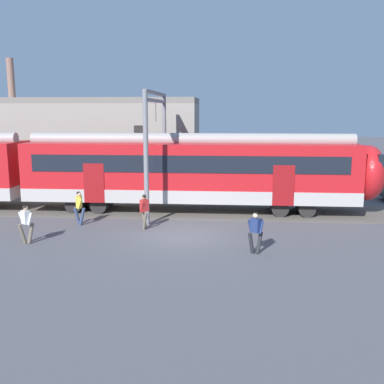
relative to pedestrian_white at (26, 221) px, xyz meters
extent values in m
plane|color=#515156|center=(6.36, 1.53, -0.96)|extent=(160.00, 160.00, 0.00)
cube|color=#605951|center=(-4.67, 6.78, -0.96)|extent=(80.00, 4.40, 0.01)
cube|color=#B7B2AD|center=(6.33, 6.78, 0.09)|extent=(18.00, 3.06, 0.70)
cube|color=red|center=(6.33, 6.78, 1.64)|extent=(18.00, 3.00, 2.40)
cube|color=black|center=(6.33, 5.26, 1.84)|extent=(16.56, 0.03, 0.90)
cube|color=maroon|center=(11.28, 5.26, 0.79)|extent=(1.10, 0.04, 2.10)
cube|color=maroon|center=(1.38, 5.26, 0.79)|extent=(1.10, 0.04, 2.10)
cylinder|color=#9C9793|center=(6.33, 6.78, 3.02)|extent=(17.64, 0.70, 0.70)
cube|color=black|center=(3.63, 6.78, 3.57)|extent=(0.70, 0.12, 0.40)
cylinder|color=black|center=(12.61, 6.78, -0.51)|extent=(0.90, 2.40, 0.90)
cylinder|color=black|center=(11.21, 6.78, -0.51)|extent=(0.90, 2.40, 0.90)
cylinder|color=black|center=(1.45, 6.78, -0.51)|extent=(0.90, 2.40, 0.90)
cylinder|color=black|center=(0.05, 6.78, -0.51)|extent=(0.90, 2.40, 0.90)
ellipsoid|color=red|center=(15.88, 6.78, 1.29)|extent=(1.80, 2.85, 2.95)
cube|color=black|center=(16.23, 6.78, 1.89)|extent=(0.40, 2.40, 1.00)
cylinder|color=#6B6051|center=(0.16, 0.05, -0.53)|extent=(0.34, 0.37, 0.87)
cylinder|color=#6B6051|center=(-0.16, -0.06, -0.53)|extent=(0.34, 0.37, 0.87)
cube|color=silver|center=(0.00, 0.00, 0.18)|extent=(0.43, 0.41, 0.56)
cylinder|color=silver|center=(-0.22, 0.07, 0.13)|extent=(0.22, 0.25, 0.52)
cylinder|color=silver|center=(0.22, -0.07, 0.13)|extent=(0.22, 0.25, 0.52)
sphere|color=beige|center=(0.01, 0.01, 0.57)|extent=(0.22, 0.22, 0.22)
sphere|color=black|center=(0.00, 0.00, 0.60)|extent=(0.20, 0.20, 0.20)
cylinder|color=navy|center=(1.35, 3.20, -0.53)|extent=(0.37, 0.19, 0.87)
cylinder|color=navy|center=(1.05, 3.34, -0.53)|extent=(0.37, 0.19, 0.87)
cube|color=gold|center=(1.20, 3.27, 0.18)|extent=(0.28, 0.39, 0.56)
cylinder|color=gold|center=(1.09, 3.48, 0.13)|extent=(0.26, 0.12, 0.52)
cylinder|color=gold|center=(1.31, 3.06, 0.13)|extent=(0.26, 0.12, 0.52)
sphere|color=beige|center=(1.22, 3.28, 0.57)|extent=(0.22, 0.22, 0.22)
sphere|color=black|center=(1.20, 3.27, 0.60)|extent=(0.20, 0.20, 0.20)
cylinder|color=#6B6051|center=(4.49, 2.88, -0.53)|extent=(0.36, 0.35, 0.87)
cylinder|color=#6B6051|center=(4.57, 2.56, -0.53)|extent=(0.36, 0.35, 0.87)
cube|color=red|center=(4.53, 2.72, 0.18)|extent=(0.42, 0.43, 0.56)
cylinder|color=red|center=(4.44, 2.50, 0.13)|extent=(0.24, 0.23, 0.52)
cylinder|color=red|center=(4.62, 2.93, 0.13)|extent=(0.24, 0.23, 0.52)
sphere|color=tan|center=(4.51, 2.73, 0.57)|extent=(0.22, 0.22, 0.22)
sphere|color=black|center=(4.53, 2.72, 0.60)|extent=(0.20, 0.20, 0.20)
cylinder|color=#28282D|center=(9.37, -0.65, -0.53)|extent=(0.34, 0.37, 0.87)
cylinder|color=#28282D|center=(9.69, -0.55, -0.53)|extent=(0.34, 0.37, 0.87)
cube|color=navy|center=(9.53, -0.60, 0.18)|extent=(0.43, 0.42, 0.56)
cylinder|color=navy|center=(9.74, -0.68, 0.13)|extent=(0.23, 0.25, 0.52)
cylinder|color=navy|center=(9.31, -0.52, 0.13)|extent=(0.23, 0.25, 0.52)
sphere|color=beige|center=(9.51, -0.62, 0.57)|extent=(0.22, 0.22, 0.22)
sphere|color=black|center=(9.53, -0.60, 0.60)|extent=(0.20, 0.20, 0.20)
cube|color=black|center=(9.64, -0.47, 0.20)|extent=(0.32, 0.30, 0.40)
cylinder|color=gray|center=(4.50, 3.58, 2.29)|extent=(0.24, 0.24, 6.50)
cylinder|color=gray|center=(4.50, 9.98, 2.29)|extent=(0.24, 0.24, 6.50)
cube|color=gray|center=(4.50, 6.78, 5.49)|extent=(0.20, 6.40, 0.16)
cube|color=gray|center=(4.50, 6.78, 5.09)|extent=(0.20, 6.40, 0.16)
cylinder|color=black|center=(4.50, 6.78, 4.49)|extent=(0.03, 0.03, 1.00)
cube|color=gray|center=(-2.10, 14.15, 2.04)|extent=(16.66, 5.00, 6.00)
cube|color=gray|center=(-2.10, 14.15, 5.24)|extent=(16.66, 5.00, 0.40)
cylinder|color=#8C6656|center=(-7.09, 14.15, 6.64)|extent=(0.50, 0.50, 3.20)
camera|label=1|loc=(8.38, -17.67, 4.57)|focal=42.00mm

